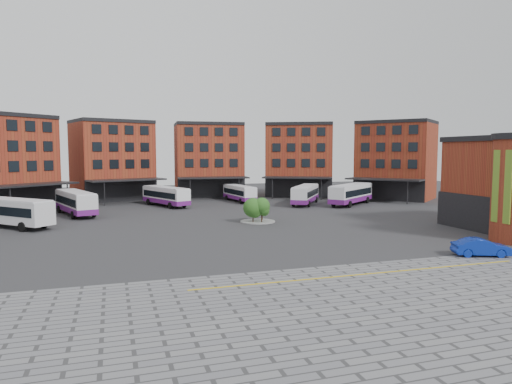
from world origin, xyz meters
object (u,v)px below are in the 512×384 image
object	(u,v)px
bus_b	(76,202)
bus_e	(305,194)
bus_a	(11,210)
bus_c	(166,196)
bus_f	(351,194)
bus_d	(239,193)
tree_island	(258,209)
blue_car	(481,247)

from	to	relation	value
bus_b	bus_e	bearing A→B (deg)	-14.41
bus_a	bus_c	distance (m)	25.29
bus_e	bus_f	world-z (taller)	bus_f
bus_a	bus_f	size ratio (longest dim) A/B	0.92
bus_a	bus_c	xyz separation A→B (m)	(19.62, 15.96, -0.30)
bus_a	bus_d	world-z (taller)	bus_a
bus_b	bus_c	size ratio (longest dim) A/B	1.08
bus_e	tree_island	bearing A→B (deg)	-95.28
bus_c	blue_car	size ratio (longest dim) A/B	2.44
tree_island	bus_c	bearing A→B (deg)	113.35
tree_island	bus_b	distance (m)	26.30
tree_island	bus_e	size ratio (longest dim) A/B	0.41
bus_e	bus_f	distance (m)	7.60
bus_c	bus_f	bearing A→B (deg)	-37.33
tree_island	blue_car	size ratio (longest dim) A/B	0.95
bus_c	bus_a	bearing A→B (deg)	-164.05
bus_a	bus_d	bearing A→B (deg)	-14.98
bus_d	bus_f	world-z (taller)	bus_f
bus_c	bus_f	xyz separation A→B (m)	(29.73, -7.49, 0.16)
bus_d	bus_f	distance (m)	19.50
bus_a	bus_e	bearing A→B (deg)	-29.89
blue_car	bus_a	bearing A→B (deg)	75.10
tree_island	bus_b	world-z (taller)	bus_b
bus_a	bus_c	bearing A→B (deg)	-5.77
bus_d	bus_b	bearing A→B (deg)	-166.44
bus_e	bus_a	bearing A→B (deg)	-130.57
tree_island	bus_e	distance (m)	21.33
bus_c	blue_car	bearing A→B (deg)	-87.46
bus_c	bus_d	distance (m)	13.62
bus_b	bus_c	distance (m)	14.97
tree_island	bus_f	world-z (taller)	bus_f
bus_a	bus_b	bearing A→B (deg)	9.36
bus_f	tree_island	bearing A→B (deg)	-95.20
bus_b	bus_d	size ratio (longest dim) A/B	1.17
tree_island	bus_d	bearing A→B (deg)	80.05
tree_island	bus_f	xyz separation A→B (m)	(20.66, 13.54, 0.15)
bus_c	bus_f	distance (m)	30.67
tree_island	bus_f	size ratio (longest dim) A/B	0.39
bus_d	bus_e	xyz separation A→B (m)	(9.41, -7.59, 0.18)
bus_b	bus_e	world-z (taller)	bus_b
tree_island	bus_e	xyz separation A→B (m)	(13.62, 16.42, 0.02)
bus_a	blue_car	size ratio (longest dim) A/B	2.25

